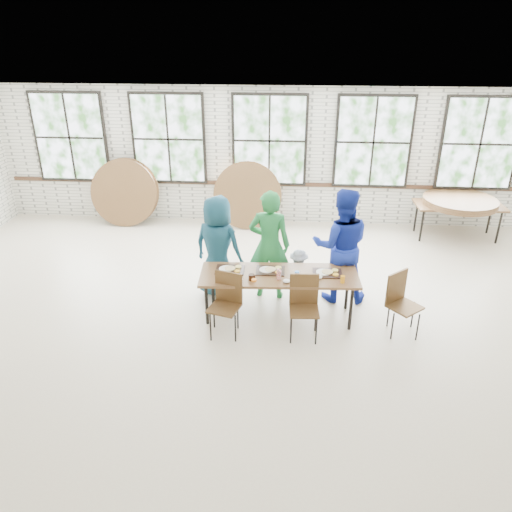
{
  "coord_description": "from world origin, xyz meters",
  "views": [
    {
      "loc": [
        0.48,
        -6.28,
        4.26
      ],
      "look_at": [
        0.0,
        0.4,
        1.05
      ],
      "focal_mm": 35.0,
      "sensor_mm": 36.0,
      "label": 1
    }
  ],
  "objects": [
    {
      "name": "storage_table",
      "position": [
        4.01,
        3.84,
        0.69
      ],
      "size": [
        1.82,
        0.8,
        0.74
      ],
      "rotation": [
        0.0,
        0.0,
        0.03
      ],
      "color": "brown",
      "rests_on": "ground"
    },
    {
      "name": "tabletop_clutter",
      "position": [
        0.43,
        0.37,
        0.77
      ],
      "size": [
        1.95,
        0.59,
        0.11
      ],
      "color": "black",
      "rests_on": "dining_table"
    },
    {
      "name": "dining_table",
      "position": [
        0.35,
        0.43,
        0.69
      ],
      "size": [
        2.43,
        0.91,
        0.74
      ],
      "rotation": [
        0.0,
        0.0,
        0.05
      ],
      "color": "brown",
      "rests_on": "ground"
    },
    {
      "name": "round_tops_stacked",
      "position": [
        4.01,
        3.84,
        0.8
      ],
      "size": [
        1.5,
        1.5,
        0.13
      ],
      "color": "brown",
      "rests_on": "storage_table"
    },
    {
      "name": "chair_spare",
      "position": [
        2.13,
        0.16,
        0.56
      ],
      "size": [
        0.58,
        0.58,
        0.95
      ],
      "rotation": [
        0.0,
        0.0,
        0.71
      ],
      "color": "#4E341A",
      "rests_on": "ground"
    },
    {
      "name": "round_tops_leaning",
      "position": [
        -2.29,
        4.12,
        0.73
      ],
      "size": [
        4.27,
        0.51,
        1.48
      ],
      "color": "brown",
      "rests_on": "ground"
    },
    {
      "name": "chair_near_right",
      "position": [
        0.73,
        -0.03,
        0.56
      ],
      "size": [
        0.44,
        0.42,
        0.95
      ],
      "rotation": [
        0.0,
        0.0,
        0.04
      ],
      "color": "#4E341A",
      "rests_on": "ground"
    },
    {
      "name": "adult_teal",
      "position": [
        -0.67,
        1.08,
        0.87
      ],
      "size": [
        0.98,
        0.8,
        1.73
      ],
      "primitive_type": "imported",
      "rotation": [
        0.0,
        0.0,
        2.8
      ],
      "color": "navy",
      "rests_on": "ground"
    },
    {
      "name": "toddler",
      "position": [
        0.66,
        1.08,
        0.43
      ],
      "size": [
        0.63,
        0.51,
        0.85
      ],
      "primitive_type": "imported",
      "rotation": [
        0.0,
        0.0,
        2.73
      ],
      "color": "#122439",
      "rests_on": "ground"
    },
    {
      "name": "adult_blue",
      "position": [
        1.32,
        1.08,
        0.95
      ],
      "size": [
        0.94,
        0.73,
        1.91
      ],
      "primitive_type": "imported",
      "rotation": [
        0.0,
        0.0,
        3.13
      ],
      "color": "#152998",
      "rests_on": "ground"
    },
    {
      "name": "adult_green",
      "position": [
        0.17,
        1.08,
        0.93
      ],
      "size": [
        0.71,
        0.5,
        1.85
      ],
      "primitive_type": "imported",
      "rotation": [
        0.0,
        0.0,
        3.05
      ],
      "color": "#1E7235",
      "rests_on": "ground"
    },
    {
      "name": "room",
      "position": [
        0.0,
        4.44,
        1.83
      ],
      "size": [
        12.0,
        12.0,
        12.0
      ],
      "color": "beige",
      "rests_on": "ground"
    },
    {
      "name": "chair_near_left",
      "position": [
        -0.4,
        -0.04,
        0.56
      ],
      "size": [
        0.52,
        0.51,
        0.95
      ],
      "rotation": [
        0.0,
        0.0,
        -0.29
      ],
      "color": "#4E341A",
      "rests_on": "ground"
    }
  ]
}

